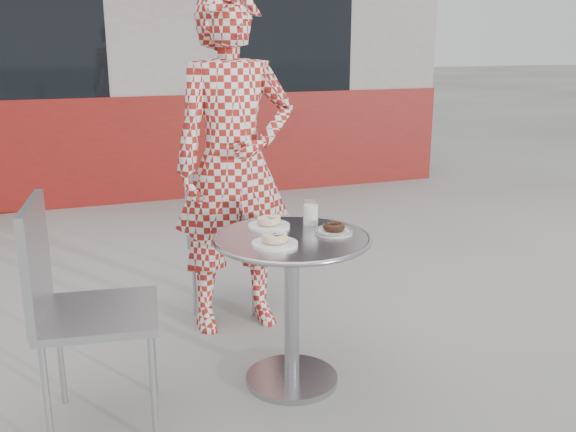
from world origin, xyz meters
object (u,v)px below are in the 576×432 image
object	(u,v)px
chair_far	(226,264)
plate_checker	(334,230)
plate_far	(269,223)
chair_left	(99,358)
plate_near	(275,241)
seated_person	(234,165)
milk_cup	(311,214)
bistro_table	(292,274)

from	to	relation	value
chair_far	plate_checker	xyz separation A→B (m)	(0.24, -0.97, 0.46)
chair_far	plate_far	bearing A→B (deg)	110.21
chair_left	plate_near	xyz separation A→B (m)	(0.72, -0.05, 0.42)
chair_left	seated_person	size ratio (longest dim) A/B	0.53
plate_far	chair_left	bearing A→B (deg)	-164.98
plate_far	milk_cup	distance (m)	0.19
chair_left	plate_checker	size ratio (longest dim) A/B	5.54
chair_far	plate_far	xyz separation A→B (m)	(0.00, -0.79, 0.46)
plate_near	milk_cup	size ratio (longest dim) A/B	1.70
chair_far	plate_near	xyz separation A→B (m)	(-0.06, -1.04, 0.46)
seated_person	plate_far	size ratio (longest dim) A/B	9.39
chair_far	bistro_table	bearing A→B (deg)	112.86
chair_far	seated_person	distance (m)	0.68
bistro_table	plate_checker	world-z (taller)	plate_checker
chair_left	plate_checker	xyz separation A→B (m)	(1.02, 0.03, 0.42)
bistro_table	seated_person	distance (m)	0.79
chair_left	plate_far	bearing A→B (deg)	-66.88
plate_near	plate_checker	world-z (taller)	plate_near
bistro_table	seated_person	size ratio (longest dim) A/B	0.39
milk_cup	chair_far	bearing A→B (deg)	103.07
plate_far	plate_checker	world-z (taller)	plate_far
plate_checker	milk_cup	xyz separation A→B (m)	(-0.05, 0.15, 0.04)
plate_far	plate_near	size ratio (longest dim) A/B	0.99
chair_far	seated_person	world-z (taller)	seated_person
seated_person	plate_near	xyz separation A→B (m)	(-0.05, -0.79, -0.17)
seated_person	plate_checker	bearing A→B (deg)	-71.99
chair_far	plate_far	distance (m)	0.91
seated_person	bistro_table	bearing A→B (deg)	-86.56
plate_near	milk_cup	bearing A→B (deg)	42.34
chair_left	seated_person	world-z (taller)	seated_person
bistro_table	plate_checker	distance (m)	0.26
plate_checker	seated_person	bearing A→B (deg)	109.08
chair_left	plate_near	distance (m)	0.84
seated_person	chair_left	bearing A→B (deg)	-137.46
seated_person	milk_cup	size ratio (longest dim) A/B	15.84
milk_cup	plate_far	bearing A→B (deg)	171.17
chair_far	seated_person	bearing A→B (deg)	108.02
chair_left	milk_cup	distance (m)	1.09
chair_far	plate_checker	distance (m)	1.10
chair_far	milk_cup	size ratio (longest dim) A/B	7.29
plate_far	plate_near	distance (m)	0.27
chair_far	chair_left	world-z (taller)	chair_left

